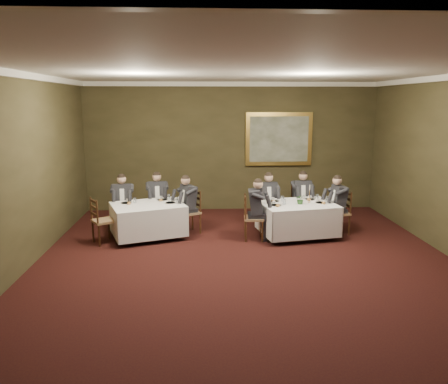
{
  "coord_description": "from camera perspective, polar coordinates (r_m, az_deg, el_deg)",
  "views": [
    {
      "loc": [
        -0.83,
        -6.99,
        2.99
      ],
      "look_at": [
        -0.37,
        1.82,
        1.15
      ],
      "focal_mm": 35.0,
      "sensor_mm": 36.0,
      "label": 1
    }
  ],
  "objects": [
    {
      "name": "crown_molding",
      "position": [
        7.06,
        3.92,
        15.4
      ],
      "size": [
        8.0,
        10.0,
        0.12
      ],
      "color": "white",
      "rests_on": "back_wall"
    },
    {
      "name": "left_wall",
      "position": [
        7.78,
        -26.99,
        1.31
      ],
      "size": [
        0.1,
        10.0,
        3.5
      ],
      "primitive_type": "cube",
      "color": "#332E19",
      "rests_on": "ground"
    },
    {
      "name": "chair_sec_endleft",
      "position": [
        9.73,
        -15.45,
        -4.82
      ],
      "size": [
        0.59,
        0.6,
        1.0
      ],
      "rotation": [
        0.0,
        0.0,
        -1.01
      ],
      "color": "olive",
      "rests_on": "ground"
    },
    {
      "name": "diner_main_endleft",
      "position": [
        9.57,
        3.92,
        -3.26
      ],
      "size": [
        0.5,
        0.44,
        1.35
      ],
      "rotation": [
        0.0,
        0.0,
        -1.63
      ],
      "color": "black",
      "rests_on": "chair_main_endleft"
    },
    {
      "name": "diner_main_endright",
      "position": [
        10.33,
        14.77,
        -2.5
      ],
      "size": [
        0.52,
        0.45,
        1.35
      ],
      "rotation": [
        0.0,
        0.0,
        1.68
      ],
      "color": "black",
      "rests_on": "chair_main_endright"
    },
    {
      "name": "centerpiece",
      "position": [
        9.76,
        9.97,
        -0.86
      ],
      "size": [
        0.22,
        0.2,
        0.24
      ],
      "primitive_type": "imported",
      "rotation": [
        0.0,
        0.0,
        -0.04
      ],
      "color": "#2D5926",
      "rests_on": "table_main"
    },
    {
      "name": "diner_sec_backleft",
      "position": [
        10.49,
        -13.03,
        -2.2
      ],
      "size": [
        0.45,
        0.52,
        1.35
      ],
      "rotation": [
        0.0,
        0.0,
        3.25
      ],
      "color": "black",
      "rests_on": "chair_sec_backleft"
    },
    {
      "name": "diner_sec_backright",
      "position": [
        10.65,
        -8.67,
        -1.82
      ],
      "size": [
        0.46,
        0.53,
        1.35
      ],
      "rotation": [
        0.0,
        0.0,
        3.27
      ],
      "color": "black",
      "rests_on": "chair_sec_backright"
    },
    {
      "name": "chair_sec_backright",
      "position": [
        10.71,
        -8.63,
        -3.0
      ],
      "size": [
        0.49,
        0.47,
        1.0
      ],
      "rotation": [
        0.0,
        0.0,
        3.27
      ],
      "color": "olive",
      "rests_on": "ground"
    },
    {
      "name": "table_main",
      "position": [
        9.92,
        9.54,
        -3.24
      ],
      "size": [
        1.82,
        1.5,
        0.67
      ],
      "rotation": [
        0.0,
        0.0,
        0.18
      ],
      "color": "#321F0E",
      "rests_on": "ground"
    },
    {
      "name": "place_setting_table_main",
      "position": [
        10.03,
        6.83,
        -0.95
      ],
      "size": [
        0.33,
        0.31,
        0.14
      ],
      "color": "white",
      "rests_on": "table_main"
    },
    {
      "name": "front_wall",
      "position": [
        2.49,
        17.96,
        -18.66
      ],
      "size": [
        8.0,
        0.1,
        3.5
      ],
      "primitive_type": "cube",
      "color": "#332E19",
      "rests_on": "ground"
    },
    {
      "name": "chair_main_endright",
      "position": [
        10.39,
        14.76,
        -3.72
      ],
      "size": [
        0.46,
        0.48,
        1.0
      ],
      "rotation": [
        0.0,
        0.0,
        1.68
      ],
      "color": "olive",
      "rests_on": "ground"
    },
    {
      "name": "chair_main_backleft",
      "position": [
        10.56,
        5.61,
        -3.13
      ],
      "size": [
        0.5,
        0.48,
        1.0
      ],
      "rotation": [
        0.0,
        0.0,
        3.29
      ],
      "color": "olive",
      "rests_on": "ground"
    },
    {
      "name": "diner_sec_endright",
      "position": [
        10.06,
        -4.56,
        -2.52
      ],
      "size": [
        0.61,
        0.58,
        1.35
      ],
      "rotation": [
        0.0,
        0.0,
        2.08
      ],
      "color": "black",
      "rests_on": "chair_sec_endright"
    },
    {
      "name": "table_second",
      "position": [
        9.84,
        -9.89,
        -3.37
      ],
      "size": [
        1.85,
        1.62,
        0.67
      ],
      "rotation": [
        0.0,
        0.0,
        0.34
      ],
      "color": "#321F0E",
      "rests_on": "ground"
    },
    {
      "name": "chair_main_backright",
      "position": [
        10.87,
        9.97,
        -2.83
      ],
      "size": [
        0.47,
        0.45,
        1.0
      ],
      "rotation": [
        0.0,
        0.0,
        3.22
      ],
      "color": "olive",
      "rests_on": "ground"
    },
    {
      "name": "chair_main_endleft",
      "position": [
        9.63,
        3.83,
        -4.58
      ],
      "size": [
        0.45,
        0.47,
        1.0
      ],
      "rotation": [
        0.0,
        0.0,
        -1.63
      ],
      "color": "olive",
      "rests_on": "ground"
    },
    {
      "name": "diner_main_backright",
      "position": [
        10.8,
        10.03,
        -1.67
      ],
      "size": [
        0.44,
        0.51,
        1.35
      ],
      "rotation": [
        0.0,
        0.0,
        3.22
      ],
      "color": "black",
      "rests_on": "chair_main_backright"
    },
    {
      "name": "diner_main_backleft",
      "position": [
        10.5,
        5.65,
        -1.94
      ],
      "size": [
        0.47,
        0.53,
        1.35
      ],
      "rotation": [
        0.0,
        0.0,
        3.29
      ],
      "color": "black",
      "rests_on": "chair_main_backleft"
    },
    {
      "name": "ground",
      "position": [
        7.65,
        3.56,
        -11.25
      ],
      "size": [
        10.0,
        10.0,
        0.0
      ],
      "primitive_type": "plane",
      "color": "black",
      "rests_on": "ground"
    },
    {
      "name": "chair_sec_backleft",
      "position": [
        10.56,
        -12.97,
        -3.39
      ],
      "size": [
        0.48,
        0.46,
        1.0
      ],
      "rotation": [
        0.0,
        0.0,
        3.25
      ],
      "color": "olive",
      "rests_on": "ground"
    },
    {
      "name": "back_wall",
      "position": [
        12.09,
        0.97,
        5.88
      ],
      "size": [
        8.0,
        0.1,
        3.5
      ],
      "primitive_type": "cube",
      "color": "#332E19",
      "rests_on": "ground"
    },
    {
      "name": "candlestick",
      "position": [
        9.95,
        11.09,
        -0.48
      ],
      "size": [
        0.06,
        0.06,
        0.41
      ],
      "color": "#C58B3C",
      "rests_on": "table_main"
    },
    {
      "name": "place_setting_table_second",
      "position": [
        10.0,
        -12.34,
        -1.17
      ],
      "size": [
        0.33,
        0.31,
        0.14
      ],
      "color": "white",
      "rests_on": "table_second"
    },
    {
      "name": "painting",
      "position": [
        12.16,
        7.17,
        6.87
      ],
      "size": [
        1.83,
        0.09,
        1.45
      ],
      "color": "#E3B453",
      "rests_on": "back_wall"
    },
    {
      "name": "chair_sec_endright",
      "position": [
        10.13,
        -4.48,
        -3.76
      ],
      "size": [
        0.58,
        0.59,
        1.0
      ],
      "rotation": [
        0.0,
        0.0,
        2.08
      ],
      "color": "olive",
      "rests_on": "ground"
    },
    {
      "name": "ceiling",
      "position": [
        7.06,
        3.93,
        15.89
      ],
      "size": [
        8.0,
        10.0,
        0.1
      ],
      "primitive_type": "cube",
      "color": "silver",
      "rests_on": "back_wall"
    }
  ]
}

